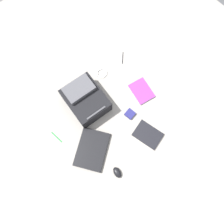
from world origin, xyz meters
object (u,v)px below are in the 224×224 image
object	(u,v)px
pen_blue	(57,137)
earbud_pouch	(130,114)
pen_black	(123,58)
book_comic	(141,91)
book_manual	(148,135)
backpack	(85,99)
laptop	(92,149)
computer_mouse	(117,172)
cable_coil	(102,73)

from	to	relation	value
pen_blue	earbud_pouch	size ratio (longest dim) A/B	1.72
pen_black	book_comic	bearing A→B (deg)	-106.88
book_manual	earbud_pouch	world-z (taller)	earbud_pouch
book_manual	pen_black	distance (m)	0.82
backpack	book_manual	world-z (taller)	backpack
pen_black	pen_blue	bearing A→B (deg)	-169.91
pen_black	laptop	bearing A→B (deg)	-150.13
backpack	computer_mouse	distance (m)	0.71
book_comic	earbud_pouch	xyz separation A→B (m)	(-0.24, -0.09, 0.01)
backpack	laptop	distance (m)	0.45
computer_mouse	earbud_pouch	bearing A→B (deg)	47.18
book_comic	pen_blue	distance (m)	0.90
laptop	book_comic	distance (m)	0.72
book_comic	pen_black	bearing A→B (deg)	73.12
backpack	book_comic	distance (m)	0.55
computer_mouse	pen_blue	distance (m)	0.63
book_manual	pen_black	size ratio (longest dim) A/B	2.11
book_manual	earbud_pouch	bearing A→B (deg)	86.09
pen_blue	earbud_pouch	bearing A→B (deg)	-24.85
book_comic	book_manual	xyz separation A→B (m)	(-0.26, -0.34, 0.00)
computer_mouse	earbud_pouch	world-z (taller)	computer_mouse
laptop	cable_coil	bearing A→B (deg)	41.17
cable_coil	laptop	bearing A→B (deg)	-138.83
earbud_pouch	backpack	bearing A→B (deg)	121.73
book_comic	pen_black	distance (m)	0.40
laptop	pen_black	xyz separation A→B (m)	(0.83, 0.48, -0.01)
cable_coil	pen_black	xyz separation A→B (m)	(0.27, -0.02, -0.00)
laptop	book_manual	size ratio (longest dim) A/B	1.57
pen_blue	computer_mouse	bearing A→B (deg)	-72.17
laptop	earbud_pouch	world-z (taller)	laptop
laptop	computer_mouse	bearing A→B (deg)	-84.16
book_manual	cable_coil	xyz separation A→B (m)	(0.11, 0.74, -0.00)
pen_black	backpack	bearing A→B (deg)	-169.27
book_manual	cable_coil	size ratio (longest dim) A/B	2.69
cable_coil	earbud_pouch	size ratio (longest dim) A/B	1.31
laptop	pen_blue	distance (m)	0.34
backpack	pen_blue	size ratio (longest dim) A/B	3.08
computer_mouse	earbud_pouch	xyz separation A→B (m)	(0.45, 0.30, -0.01)
laptop	book_manual	world-z (taller)	laptop
book_comic	pen_blue	xyz separation A→B (m)	(-0.88, 0.21, -0.00)
computer_mouse	pen_blue	xyz separation A→B (m)	(-0.19, 0.60, -0.02)
earbud_pouch	laptop	bearing A→B (deg)	-179.28
book_manual	pen_blue	world-z (taller)	book_manual
computer_mouse	book_comic	bearing A→B (deg)	42.72
book_comic	pen_blue	world-z (taller)	book_comic
laptop	computer_mouse	xyz separation A→B (m)	(0.03, -0.30, 0.01)
book_manual	earbud_pouch	xyz separation A→B (m)	(0.02, 0.25, 0.00)
computer_mouse	cable_coil	size ratio (longest dim) A/B	0.94
book_comic	cable_coil	size ratio (longest dim) A/B	2.54
laptop	computer_mouse	distance (m)	0.30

